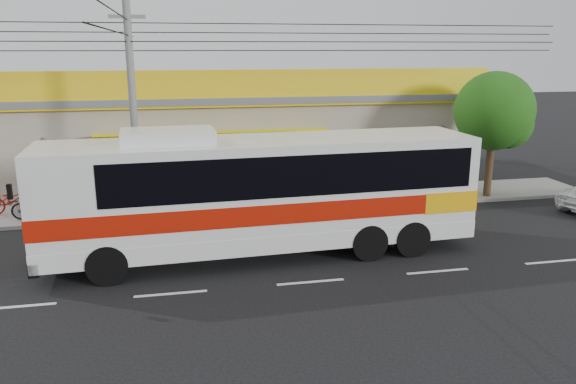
# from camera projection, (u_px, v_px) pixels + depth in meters

# --- Properties ---
(ground) EXTENTS (120.00, 120.00, 0.00)m
(ground) POSITION_uv_depth(u_px,v_px,m) (293.00, 252.00, 18.72)
(ground) COLOR black
(ground) RESTS_ON ground
(sidewalk) EXTENTS (30.00, 3.20, 0.15)m
(sidewalk) POSITION_uv_depth(u_px,v_px,m) (264.00, 203.00, 24.39)
(sidewalk) COLOR gray
(sidewalk) RESTS_ON ground
(lane_markings) EXTENTS (50.00, 0.12, 0.01)m
(lane_markings) POSITION_uv_depth(u_px,v_px,m) (311.00, 282.00, 16.35)
(lane_markings) COLOR silver
(lane_markings) RESTS_ON ground
(storefront_building) EXTENTS (22.60, 9.20, 5.70)m
(storefront_building) POSITION_uv_depth(u_px,v_px,m) (246.00, 133.00, 29.09)
(storefront_building) COLOR gray
(storefront_building) RESTS_ON ground
(coach_bus) EXTENTS (13.89, 3.46, 4.25)m
(coach_bus) POSITION_uv_depth(u_px,v_px,m) (269.00, 187.00, 18.03)
(coach_bus) COLOR silver
(coach_bus) RESTS_ON ground
(motorbike_red) EXTENTS (2.21, 1.52, 1.10)m
(motorbike_red) POSITION_uv_depth(u_px,v_px,m) (14.00, 199.00, 22.59)
(motorbike_red) COLOR #9A110B
(motorbike_red) RESTS_ON sidewalk
(motorbike_dark) EXTENTS (1.82, 0.61, 1.08)m
(motorbike_dark) POSITION_uv_depth(u_px,v_px,m) (35.00, 206.00, 21.68)
(motorbike_dark) COLOR black
(motorbike_dark) RESTS_ON sidewalk
(utility_pole) EXTENTS (34.00, 14.00, 8.55)m
(utility_pole) POSITION_uv_depth(u_px,v_px,m) (128.00, 35.00, 19.96)
(utility_pole) COLOR slate
(utility_pole) RESTS_ON ground
(tree_near) EXTENTS (3.42, 3.42, 5.67)m
(tree_near) POSITION_uv_depth(u_px,v_px,m) (497.00, 114.00, 24.34)
(tree_near) COLOR #322114
(tree_near) RESTS_ON ground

